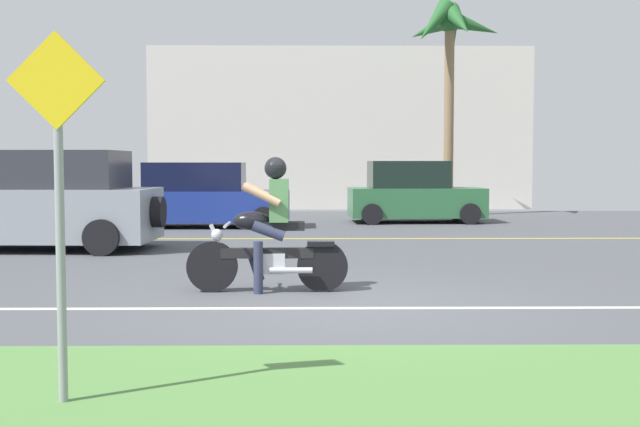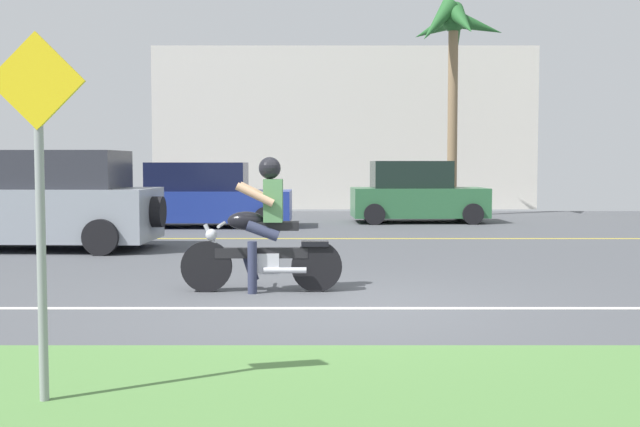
# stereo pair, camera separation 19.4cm
# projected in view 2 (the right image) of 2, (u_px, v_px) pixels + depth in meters

# --- Properties ---
(ground) EXTENTS (56.00, 30.00, 0.04)m
(ground) POSITION_uv_depth(u_px,v_px,m) (328.00, 272.00, 11.96)
(ground) COLOR #4C4F54
(grass_median) EXTENTS (56.00, 3.80, 0.06)m
(grass_median) POSITION_uv_depth(u_px,v_px,m) (336.00, 421.00, 4.87)
(grass_median) COLOR #548442
(grass_median) RESTS_ON ground
(lane_line_near) EXTENTS (50.40, 0.12, 0.01)m
(lane_line_near) POSITION_uv_depth(u_px,v_px,m) (330.00, 308.00, 8.81)
(lane_line_near) COLOR silver
(lane_line_near) RESTS_ON ground
(lane_line_far) EXTENTS (50.40, 0.12, 0.01)m
(lane_line_far) POSITION_uv_depth(u_px,v_px,m) (327.00, 239.00, 17.01)
(lane_line_far) COLOR yellow
(lane_line_far) RESTS_ON ground
(motorcyclist) EXTENTS (2.02, 0.66, 1.69)m
(motorcyclist) POSITION_uv_depth(u_px,v_px,m) (266.00, 235.00, 9.93)
(motorcyclist) COLOR black
(motorcyclist) RESTS_ON ground
(suv_nearby) EXTENTS (5.11, 2.24, 1.85)m
(suv_nearby) POSITION_uv_depth(u_px,v_px,m) (29.00, 201.00, 14.89)
(suv_nearby) COLOR #8C939E
(suv_nearby) RESTS_ON ground
(parked_car_0) EXTENTS (4.12, 2.00, 1.46)m
(parked_car_0) POSITION_uv_depth(u_px,v_px,m) (30.00, 196.00, 22.48)
(parked_car_0) COLOR navy
(parked_car_0) RESTS_ON ground
(parked_car_1) EXTENTS (4.22, 1.92, 1.63)m
(parked_car_1) POSITION_uv_depth(u_px,v_px,m) (208.00, 197.00, 20.16)
(parked_car_1) COLOR navy
(parked_car_1) RESTS_ON ground
(parked_car_2) EXTENTS (3.68, 2.01, 1.68)m
(parked_car_2) POSITION_uv_depth(u_px,v_px,m) (419.00, 194.00, 21.71)
(parked_car_2) COLOR #2D663D
(parked_car_2) RESTS_ON ground
(palm_tree_0) EXTENTS (2.94, 3.15, 6.55)m
(palm_tree_0) POSITION_uv_depth(u_px,v_px,m) (456.00, 38.00, 24.09)
(palm_tree_0) COLOR #846B4C
(palm_tree_0) RESTS_ON ground
(street_sign) EXTENTS (0.62, 0.06, 2.44)m
(street_sign) POSITION_uv_depth(u_px,v_px,m) (42.00, 181.00, 5.10)
(street_sign) COLOR gray
(street_sign) RESTS_ON ground
(building_far) EXTENTS (13.50, 4.00, 5.70)m
(building_far) POSITION_uv_depth(u_px,v_px,m) (346.00, 130.00, 29.74)
(building_far) COLOR beige
(building_far) RESTS_ON ground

